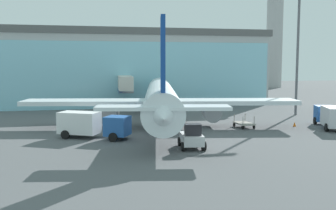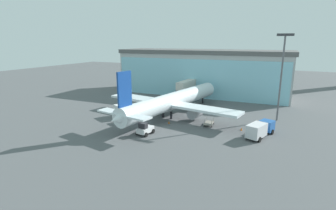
# 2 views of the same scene
# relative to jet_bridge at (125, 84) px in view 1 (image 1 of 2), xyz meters

# --- Properties ---
(ground) EXTENTS (240.00, 240.00, 0.00)m
(ground) POSITION_rel_jet_bridge_xyz_m (0.70, -25.84, -4.25)
(ground) COLOR #545659
(terminal_building) EXTENTS (52.97, 16.56, 13.70)m
(terminal_building) POSITION_rel_jet_bridge_xyz_m (0.71, 8.71, 2.60)
(terminal_building) COLOR #B0B0B0
(terminal_building) RESTS_ON ground
(jet_bridge) EXTENTS (2.91, 14.71, 5.61)m
(jet_bridge) POSITION_rel_jet_bridge_xyz_m (0.00, 0.00, 0.00)
(jet_bridge) COLOR beige
(jet_bridge) RESTS_ON ground
(control_tower) EXTENTS (9.09, 9.09, 35.20)m
(control_tower) POSITION_rel_jet_bridge_xyz_m (51.32, 51.59, 16.56)
(control_tower) COLOR #ADADAD
(control_tower) RESTS_ON ground
(apron_light_mast) EXTENTS (3.20, 0.40, 17.83)m
(apron_light_mast) POSITION_rel_jet_bridge_xyz_m (24.29, -12.04, 6.39)
(apron_light_mast) COLOR #59595E
(apron_light_mast) RESTS_ON ground
(airplane) EXTENTS (32.39, 37.51, 11.39)m
(airplane) POSITION_rel_jet_bridge_xyz_m (2.87, -18.69, -0.87)
(airplane) COLOR white
(airplane) RESTS_ON ground
(catering_truck) EXTENTS (7.52, 5.20, 2.65)m
(catering_truck) POSITION_rel_jet_bridge_xyz_m (-5.35, -25.06, -2.78)
(catering_truck) COLOR #2659A5
(catering_truck) RESTS_ON ground
(fuel_truck) EXTENTS (4.33, 7.62, 2.65)m
(fuel_truck) POSITION_rel_jet_bridge_xyz_m (22.26, -23.99, -2.78)
(fuel_truck) COLOR #2659A5
(fuel_truck) RESTS_ON ground
(baggage_cart) EXTENTS (1.88, 2.95, 1.50)m
(baggage_cart) POSITION_rel_jet_bridge_xyz_m (12.36, -21.71, -3.74)
(baggage_cart) COLOR #9E998C
(baggage_cart) RESTS_ON ground
(pushback_tug) EXTENTS (2.40, 3.34, 2.30)m
(pushback_tug) POSITION_rel_jet_bridge_xyz_m (3.48, -31.64, -3.27)
(pushback_tug) COLOR silver
(pushback_tug) RESTS_ON ground
(safety_cone_nose) EXTENTS (0.36, 0.36, 0.55)m
(safety_cone_nose) POSITION_rel_jet_bridge_xyz_m (4.66, -24.13, -3.97)
(safety_cone_nose) COLOR orange
(safety_cone_nose) RESTS_ON ground
(safety_cone_wingtip) EXTENTS (0.36, 0.36, 0.55)m
(safety_cone_wingtip) POSITION_rel_jet_bridge_xyz_m (18.75, -21.93, -3.97)
(safety_cone_wingtip) COLOR orange
(safety_cone_wingtip) RESTS_ON ground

